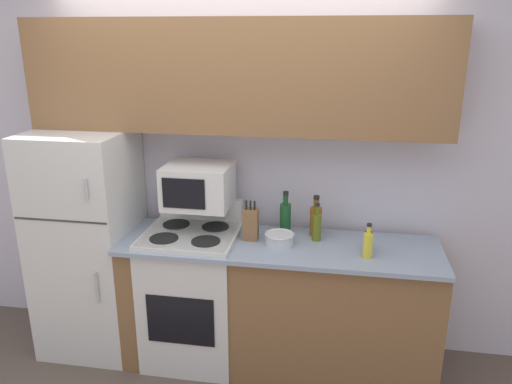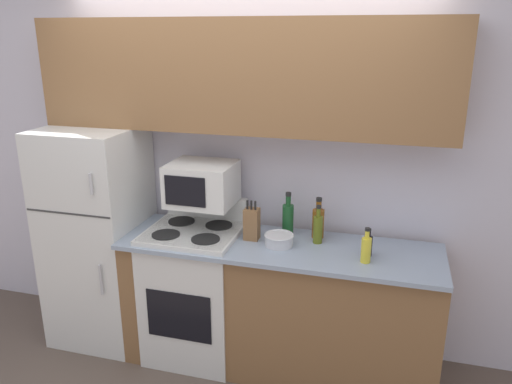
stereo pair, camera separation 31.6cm
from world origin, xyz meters
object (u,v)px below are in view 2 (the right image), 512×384
at_px(refrigerator, 99,236).
at_px(bottle_wine_green, 288,218).
at_px(bottle_whiskey, 318,222).
at_px(knife_block, 252,224).
at_px(bottle_cooking_spray, 366,249).
at_px(bottle_olive_oil, 318,228).
at_px(bottle_soy_sauce, 368,245).
at_px(bowl, 279,239).
at_px(microwave, 202,184).
at_px(stove, 196,290).

relative_size(refrigerator, bottle_wine_green, 5.37).
distance_m(refrigerator, bottle_whiskey, 1.62).
height_order(knife_block, bottle_cooking_spray, knife_block).
bearing_deg(bottle_olive_oil, bottle_whiskey, 98.03).
distance_m(bottle_wine_green, bottle_soy_sauce, 0.59).
height_order(refrigerator, bowl, refrigerator).
distance_m(microwave, bottle_wine_green, 0.63).
height_order(bottle_soy_sauce, bottle_whiskey, bottle_whiskey).
height_order(bottle_whiskey, bottle_olive_oil, bottle_whiskey).
distance_m(microwave, bottle_whiskey, 0.82).
bearing_deg(bowl, bottle_cooking_spray, -9.96).
relative_size(knife_block, bottle_soy_sauce, 1.51).
distance_m(knife_block, bottle_cooking_spray, 0.77).
xyz_separation_m(stove, bottle_olive_oil, (0.84, 0.09, 0.53)).
height_order(bowl, bottle_soy_sauce, bottle_soy_sauce).
xyz_separation_m(microwave, bottle_wine_green, (0.58, 0.09, -0.22)).
height_order(microwave, bowl, microwave).
relative_size(bottle_wine_green, bottle_whiskey, 1.07).
bearing_deg(bowl, bottle_whiskey, 42.66).
bearing_deg(bottle_cooking_spray, bottle_wine_green, 151.32).
xyz_separation_m(refrigerator, bottle_cooking_spray, (1.93, -0.15, 0.20)).
relative_size(stove, bowl, 5.74).
height_order(refrigerator, bottle_wine_green, refrigerator).
relative_size(refrigerator, knife_block, 5.91).
bearing_deg(bottle_wine_green, bottle_soy_sauce, -20.17).
bearing_deg(bowl, bottle_soy_sauce, -0.27).
height_order(stove, bottle_wine_green, bottle_wine_green).
bearing_deg(bottle_cooking_spray, bottle_whiskey, 138.23).
relative_size(stove, bottle_soy_sauce, 6.18).
distance_m(refrigerator, knife_block, 1.20).
bearing_deg(knife_block, stove, -174.82).
height_order(bottle_wine_green, bottle_cooking_spray, bottle_wine_green).
relative_size(microwave, bottle_whiskey, 1.56).
bearing_deg(knife_block, bottle_olive_oil, 7.37).
bearing_deg(bowl, refrigerator, 177.75).
bearing_deg(bottle_soy_sauce, knife_block, 175.64).
relative_size(bottle_soy_sauce, bottle_whiskey, 0.64).
bearing_deg(refrigerator, bottle_olive_oil, 2.04).
bearing_deg(microwave, bowl, -11.06).
distance_m(refrigerator, bottle_soy_sauce, 1.95).
distance_m(refrigerator, stove, 0.83).
relative_size(stove, bottle_wine_green, 3.71).
relative_size(microwave, bottle_wine_green, 1.46).
height_order(bowl, bottle_whiskey, bottle_whiskey).
bearing_deg(refrigerator, microwave, 4.00).
xyz_separation_m(microwave, bowl, (0.57, -0.11, -0.30)).
height_order(bottle_wine_green, bottle_olive_oil, bottle_wine_green).
height_order(refrigerator, bottle_cooking_spray, refrigerator).
xyz_separation_m(knife_block, bottle_cooking_spray, (0.76, -0.15, -0.02)).
distance_m(stove, bottle_whiskey, 1.00).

